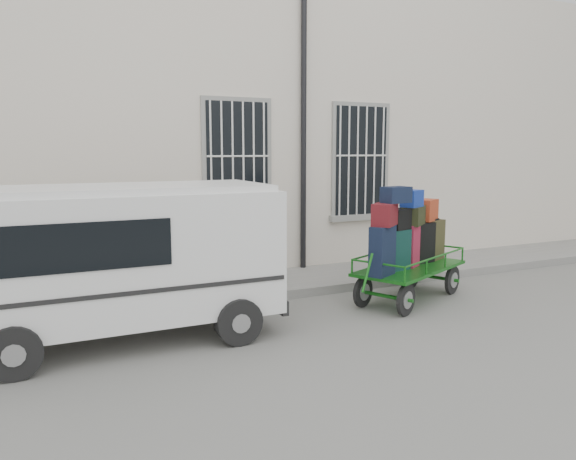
{
  "coord_description": "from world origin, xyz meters",
  "views": [
    {
      "loc": [
        -4.09,
        -6.84,
        2.47
      ],
      "look_at": [
        -0.31,
        1.0,
        1.23
      ],
      "focal_mm": 35.0,
      "sensor_mm": 36.0,
      "label": 1
    }
  ],
  "objects": [
    {
      "name": "luggage_cart",
      "position": [
        1.61,
        0.45,
        0.96
      ],
      "size": [
        2.55,
        1.81,
        1.92
      ],
      "rotation": [
        0.0,
        0.0,
        0.43
      ],
      "color": "black",
      "rests_on": "ground"
    },
    {
      "name": "ground",
      "position": [
        0.0,
        0.0,
        0.0
      ],
      "size": [
        80.0,
        80.0,
        0.0
      ],
      "primitive_type": "plane",
      "color": "slate",
      "rests_on": "ground"
    },
    {
      "name": "sidewalk",
      "position": [
        0.0,
        2.2,
        0.07
      ],
      "size": [
        24.0,
        1.7,
        0.15
      ],
      "primitive_type": "cube",
      "color": "gray",
      "rests_on": "ground"
    },
    {
      "name": "building",
      "position": [
        0.0,
        5.5,
        3.0
      ],
      "size": [
        24.0,
        5.15,
        6.0
      ],
      "color": "beige",
      "rests_on": "ground"
    },
    {
      "name": "van",
      "position": [
        -2.95,
        0.49,
        1.16
      ],
      "size": [
        4.04,
        1.85,
        2.02
      ],
      "rotation": [
        0.0,
        0.0,
        -0.0
      ],
      "color": "white",
      "rests_on": "ground"
    }
  ]
}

